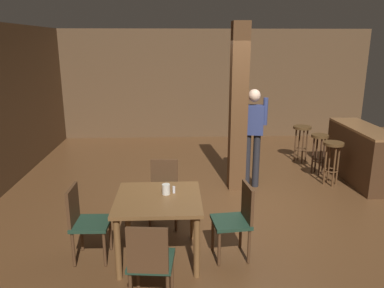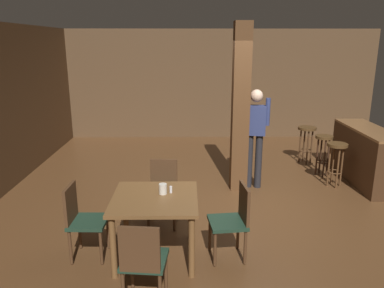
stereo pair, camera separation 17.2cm
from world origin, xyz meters
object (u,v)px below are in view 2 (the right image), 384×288
object	(u,v)px
dining_table	(155,207)
bar_counter	(361,155)
chair_west	(82,217)
chair_east	(234,218)
chair_north	(163,189)
napkin_cup	(163,189)
standing_person	(255,132)
chair_south	(143,259)
salt_shaker	(171,189)
bar_stool_near	(337,154)
bar_stool_mid	(323,146)
bar_stool_far	(307,136)

from	to	relation	value
dining_table	bar_counter	size ratio (longest dim) A/B	0.55
chair_west	bar_counter	size ratio (longest dim) A/B	0.50
chair_east	chair_north	world-z (taller)	same
dining_table	chair_west	distance (m)	0.87
chair_east	napkin_cup	xyz separation A→B (m)	(-0.83, 0.12, 0.31)
napkin_cup	standing_person	size ratio (longest dim) A/B	0.07
bar_counter	chair_east	bearing A→B (deg)	-136.77
chair_west	chair_south	bearing A→B (deg)	-47.18
chair_north	standing_person	xyz separation A→B (m)	(1.49, 1.33, 0.50)
dining_table	chair_east	size ratio (longest dim) A/B	1.10
chair_south	chair_east	bearing A→B (deg)	41.21
chair_west	dining_table	bearing A→B (deg)	0.03
chair_west	napkin_cup	xyz separation A→B (m)	(0.95, 0.09, 0.31)
salt_shaker	bar_stool_near	world-z (taller)	salt_shaker
dining_table	standing_person	world-z (taller)	standing_person
dining_table	bar_counter	world-z (taller)	bar_counter
bar_counter	bar_stool_mid	bearing A→B (deg)	146.17
chair_south	salt_shaker	bearing A→B (deg)	77.15
bar_counter	chair_north	bearing A→B (deg)	-156.03
chair_west	standing_person	bearing A→B (deg)	42.56
bar_counter	bar_stool_far	world-z (taller)	bar_counter
standing_person	bar_stool_mid	distance (m)	1.59
bar_counter	napkin_cup	bearing A→B (deg)	-145.92
chair_south	bar_stool_far	xyz separation A→B (m)	(2.92, 4.45, 0.08)
salt_shaker	standing_person	bearing A→B (deg)	56.90
chair_north	napkin_cup	size ratio (longest dim) A/B	7.23
chair_south	chair_north	size ratio (longest dim) A/B	1.00
standing_person	chair_east	bearing A→B (deg)	-105.45
chair_north	napkin_cup	xyz separation A→B (m)	(0.05, -0.77, 0.31)
chair_south	salt_shaker	distance (m)	1.06
chair_south	standing_person	distance (m)	3.49
chair_west	salt_shaker	size ratio (longest dim) A/B	10.78
chair_west	bar_stool_mid	distance (m)	4.71
chair_north	standing_person	distance (m)	2.06
salt_shaker	standing_person	world-z (taller)	standing_person
chair_north	bar_stool_far	distance (m)	3.93
bar_stool_mid	chair_west	bearing A→B (deg)	-143.87
chair_south	bar_counter	world-z (taller)	bar_counter
dining_table	bar_stool_near	bearing A→B (deg)	36.60
standing_person	bar_stool_near	bearing A→B (deg)	0.67
standing_person	chair_west	bearing A→B (deg)	-137.44
dining_table	chair_north	world-z (taller)	chair_north
chair_north	bar_stool_near	distance (m)	3.24
standing_person	chair_north	bearing A→B (deg)	-138.27
bar_stool_far	chair_south	bearing A→B (deg)	-123.31
chair_south	bar_stool_near	distance (m)	4.32
salt_shaker	chair_south	bearing A→B (deg)	-102.85
chair_south	bar_stool_mid	bearing A→B (deg)	50.65
salt_shaker	dining_table	bearing A→B (deg)	-146.13
chair_south	standing_person	world-z (taller)	standing_person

